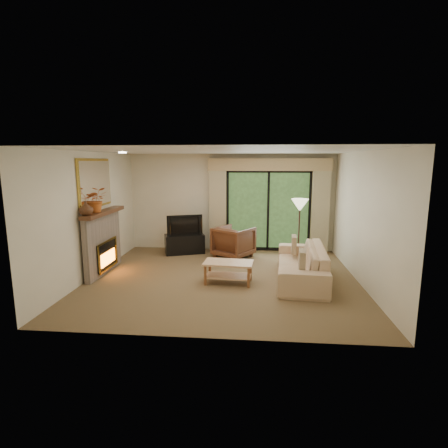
# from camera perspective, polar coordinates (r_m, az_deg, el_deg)

# --- Properties ---
(floor) EXTENTS (5.50, 5.50, 0.00)m
(floor) POSITION_cam_1_polar(r_m,az_deg,el_deg) (7.34, -0.21, -8.89)
(floor) COLOR brown
(floor) RESTS_ON ground
(ceiling) EXTENTS (5.50, 5.50, 0.00)m
(ceiling) POSITION_cam_1_polar(r_m,az_deg,el_deg) (6.95, -0.22, 11.83)
(ceiling) COLOR silver
(ceiling) RESTS_ON ground
(wall_back) EXTENTS (5.00, 0.00, 5.00)m
(wall_back) POSITION_cam_1_polar(r_m,az_deg,el_deg) (9.50, 1.18, 3.51)
(wall_back) COLOR beige
(wall_back) RESTS_ON ground
(wall_front) EXTENTS (5.00, 0.00, 5.00)m
(wall_front) POSITION_cam_1_polar(r_m,az_deg,el_deg) (4.59, -3.11, -3.67)
(wall_front) COLOR beige
(wall_front) RESTS_ON ground
(wall_left) EXTENTS (0.00, 5.00, 5.00)m
(wall_left) POSITION_cam_1_polar(r_m,az_deg,el_deg) (7.78, -20.84, 1.38)
(wall_left) COLOR beige
(wall_left) RESTS_ON ground
(wall_right) EXTENTS (0.00, 5.00, 5.00)m
(wall_right) POSITION_cam_1_polar(r_m,az_deg,el_deg) (7.31, 21.79, 0.79)
(wall_right) COLOR beige
(wall_right) RESTS_ON ground
(fireplace) EXTENTS (0.24, 1.70, 1.37)m
(fireplace) POSITION_cam_1_polar(r_m,az_deg,el_deg) (8.01, -19.17, -2.75)
(fireplace) COLOR gray
(fireplace) RESTS_ON floor
(mirror) EXTENTS (0.07, 1.45, 1.02)m
(mirror) POSITION_cam_1_polar(r_m,az_deg,el_deg) (7.88, -20.27, 6.28)
(mirror) COLOR gold
(mirror) RESTS_ON wall_left
(sliding_door) EXTENTS (2.26, 0.10, 2.16)m
(sliding_door) POSITION_cam_1_polar(r_m,az_deg,el_deg) (9.46, 7.22, 2.19)
(sliding_door) COLOR black
(sliding_door) RESTS_ON floor
(curtain_left) EXTENTS (0.45, 0.18, 2.35)m
(curtain_left) POSITION_cam_1_polar(r_m,az_deg,el_deg) (9.38, -1.02, 2.82)
(curtain_left) COLOR tan
(curtain_left) RESTS_ON floor
(curtain_right) EXTENTS (0.45, 0.18, 2.35)m
(curtain_right) POSITION_cam_1_polar(r_m,az_deg,el_deg) (9.48, 15.44, 2.53)
(curtain_right) COLOR tan
(curtain_right) RESTS_ON floor
(cornice) EXTENTS (3.20, 0.24, 0.32)m
(cornice) POSITION_cam_1_polar(r_m,az_deg,el_deg) (9.28, 7.40, 9.59)
(cornice) COLOR tan
(cornice) RESTS_ON wall_back
(media_console) EXTENTS (1.11, 0.77, 0.51)m
(media_console) POSITION_cam_1_polar(r_m,az_deg,el_deg) (9.30, -6.45, -3.24)
(media_console) COLOR black
(media_console) RESTS_ON floor
(tv) EXTENTS (0.91, 0.43, 0.53)m
(tv) POSITION_cam_1_polar(r_m,az_deg,el_deg) (9.20, -6.52, -0.09)
(tv) COLOR black
(tv) RESTS_ON media_console
(armchair) EXTENTS (1.18, 1.18, 0.79)m
(armchair) POSITION_cam_1_polar(r_m,az_deg,el_deg) (8.85, 1.58, -2.94)
(armchair) COLOR #562F1C
(armchair) RESTS_ON floor
(sofa) EXTENTS (1.10, 2.43, 0.69)m
(sofa) POSITION_cam_1_polar(r_m,az_deg,el_deg) (7.37, 12.48, -6.25)
(sofa) COLOR tan
(sofa) RESTS_ON floor
(pillow_near) EXTENTS (0.14, 0.42, 0.41)m
(pillow_near) POSITION_cam_1_polar(r_m,az_deg,el_deg) (6.65, 12.61, -5.93)
(pillow_near) COLOR brown
(pillow_near) RESTS_ON sofa
(pillow_far) EXTENTS (0.13, 0.39, 0.39)m
(pillow_far) POSITION_cam_1_polar(r_m,az_deg,el_deg) (7.96, 11.36, -3.26)
(pillow_far) COLOR brown
(pillow_far) RESTS_ON sofa
(coffee_table) EXTENTS (1.00, 0.60, 0.43)m
(coffee_table) POSITION_cam_1_polar(r_m,az_deg,el_deg) (7.04, 0.73, -7.89)
(coffee_table) COLOR #E0AD80
(coffee_table) RESTS_ON floor
(floor_lamp) EXTENTS (0.49, 0.49, 1.53)m
(floor_lamp) POSITION_cam_1_polar(r_m,az_deg,el_deg) (8.57, 12.13, -1.06)
(floor_lamp) COLOR #EFE9BB
(floor_lamp) RESTS_ON floor
(vase) EXTENTS (0.32, 0.32, 0.28)m
(vase) POSITION_cam_1_polar(r_m,az_deg,el_deg) (7.25, -21.61, 2.41)
(vase) COLOR #4A2A18
(vase) RESTS_ON fireplace
(branches) EXTENTS (0.58, 0.54, 0.51)m
(branches) POSITION_cam_1_polar(r_m,az_deg,el_deg) (7.64, -20.19, 3.75)
(branches) COLOR #BA561E
(branches) RESTS_ON fireplace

